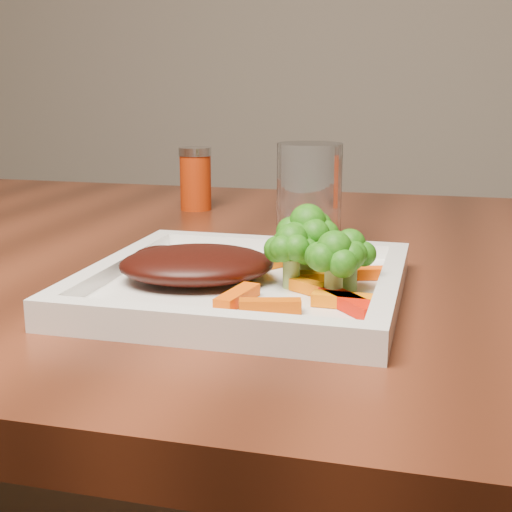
% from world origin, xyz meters
% --- Properties ---
extents(dining_table, '(1.60, 0.90, 0.75)m').
position_xyz_m(dining_table, '(0.18, 0.19, 0.38)').
color(dining_table, '#542313').
rests_on(dining_table, floor).
extents(plate, '(0.27, 0.27, 0.01)m').
position_xyz_m(plate, '(0.43, 0.00, 0.76)').
color(plate, white).
rests_on(plate, dining_table).
extents(steak, '(0.17, 0.15, 0.03)m').
position_xyz_m(steak, '(0.39, -0.00, 0.78)').
color(steak, '#330A07').
rests_on(steak, plate).
extents(broccoli_0, '(0.08, 0.08, 0.07)m').
position_xyz_m(broccoli_0, '(0.48, 0.04, 0.80)').
color(broccoli_0, '#0F5D0F').
rests_on(broccoli_0, plate).
extents(broccoli_1, '(0.06, 0.06, 0.06)m').
position_xyz_m(broccoli_1, '(0.53, 0.00, 0.79)').
color(broccoli_1, '#157213').
rests_on(broccoli_1, plate).
extents(broccoli_2, '(0.06, 0.06, 0.06)m').
position_xyz_m(broccoli_2, '(0.52, -0.03, 0.79)').
color(broccoli_2, '#277814').
rests_on(broccoli_2, plate).
extents(broccoli_3, '(0.06, 0.06, 0.06)m').
position_xyz_m(broccoli_3, '(0.48, -0.00, 0.79)').
color(broccoli_3, '#316E12').
rests_on(broccoli_3, plate).
extents(carrot_0, '(0.05, 0.02, 0.01)m').
position_xyz_m(carrot_0, '(0.47, -0.07, 0.77)').
color(carrot_0, '#CD4D03').
rests_on(carrot_0, plate).
extents(carrot_1, '(0.06, 0.06, 0.01)m').
position_xyz_m(carrot_1, '(0.53, -0.05, 0.77)').
color(carrot_1, red).
rests_on(carrot_1, plate).
extents(carrot_2, '(0.02, 0.06, 0.01)m').
position_xyz_m(carrot_2, '(0.44, -0.06, 0.77)').
color(carrot_2, '#ED5003').
rests_on(carrot_2, plate).
extents(carrot_3, '(0.06, 0.03, 0.01)m').
position_xyz_m(carrot_3, '(0.53, 0.04, 0.77)').
color(carrot_3, '#FF5004').
rests_on(carrot_3, plate).
extents(carrot_4, '(0.04, 0.05, 0.01)m').
position_xyz_m(carrot_4, '(0.44, 0.06, 0.77)').
color(carrot_4, '#E36003').
rests_on(carrot_4, plate).
extents(carrot_5, '(0.05, 0.04, 0.01)m').
position_xyz_m(carrot_5, '(0.50, -0.02, 0.77)').
color(carrot_5, orange).
rests_on(carrot_5, plate).
extents(carrot_6, '(0.06, 0.03, 0.01)m').
position_xyz_m(carrot_6, '(0.50, 0.02, 0.77)').
color(carrot_6, '#CA6503').
rests_on(carrot_6, plate).
extents(spice_shaker, '(0.06, 0.06, 0.09)m').
position_xyz_m(spice_shaker, '(0.25, 0.41, 0.80)').
color(spice_shaker, '#9C2A08').
rests_on(spice_shaker, dining_table).
extents(drinking_glass, '(0.09, 0.09, 0.12)m').
position_xyz_m(drinking_glass, '(0.46, 0.19, 0.81)').
color(drinking_glass, silver).
rests_on(drinking_glass, dining_table).
extents(carrot_7, '(0.06, 0.02, 0.01)m').
position_xyz_m(carrot_7, '(0.53, -0.04, 0.77)').
color(carrot_7, orange).
rests_on(carrot_7, plate).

